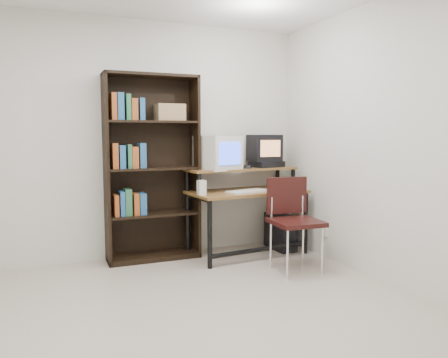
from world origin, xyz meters
name	(u,v)px	position (x,y,z in m)	size (l,w,h in m)	color
floor	(187,331)	(0.00, 0.00, -0.01)	(4.00, 4.00, 0.01)	#C0B19F
back_wall	(128,141)	(0.00, 2.00, 1.30)	(4.00, 0.01, 2.60)	silver
front_wall	(430,165)	(0.00, -2.00, 1.30)	(4.00, 0.01, 2.60)	silver
right_wall	(410,143)	(2.00, 0.00, 1.30)	(0.01, 4.00, 2.60)	silver
computer_desk	(246,193)	(1.25, 1.62, 0.70)	(1.35, 0.76, 0.98)	brown
crt_monitor	(218,153)	(0.94, 1.71, 1.16)	(0.51, 0.51, 0.38)	beige
vcr	(267,165)	(1.57, 1.74, 1.01)	(0.36, 0.26, 0.08)	black
crt_tv	(264,148)	(1.55, 1.77, 1.21)	(0.35, 0.35, 0.31)	black
cd_spindle	(246,167)	(1.26, 1.65, 0.99)	(0.12, 0.12, 0.05)	#26262B
keyboard	(248,192)	(1.19, 1.47, 0.74)	(0.47, 0.21, 0.04)	beige
mousepad	(278,191)	(1.61, 1.54, 0.72)	(0.22, 0.18, 0.01)	black
mouse	(277,189)	(1.60, 1.54, 0.74)	(0.10, 0.06, 0.03)	white
desk_speaker	(202,188)	(0.66, 1.48, 0.80)	(0.08, 0.07, 0.17)	beige
pc_tower	(280,232)	(1.71, 1.64, 0.21)	(0.20, 0.45, 0.42)	black
school_chair	(292,213)	(1.43, 0.93, 0.58)	(0.50, 0.50, 0.93)	black
bookshelf	(151,167)	(0.21, 1.86, 1.02)	(1.00, 0.34, 2.00)	black
wall_outlet	(324,231)	(1.99, 1.15, 0.30)	(0.02, 0.08, 0.12)	beige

